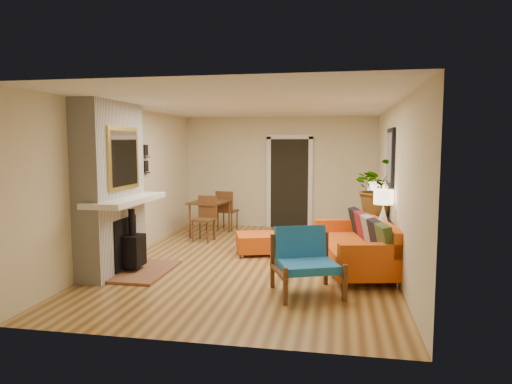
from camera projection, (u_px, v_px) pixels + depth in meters
room_shell at (303, 177)px, 10.05m from camera, size 6.50×6.50×6.50m
fireplace at (113, 192)px, 6.95m from camera, size 1.09×1.68×2.60m
sofa at (360, 245)px, 7.18m from camera, size 1.37×2.33×0.86m
ottoman at (257, 242)px, 8.21m from camera, size 0.88×0.88×0.36m
blue_chair at (305, 257)px, 6.06m from camera, size 1.05×1.04×0.86m
dining_table at (213, 208)px, 9.83m from camera, size 0.88×1.73×0.91m
console_table at (379, 226)px, 7.71m from camera, size 0.34×1.85×0.72m
lamp_near at (383, 203)px, 7.01m from camera, size 0.30×0.30×0.54m
lamp_far at (376, 193)px, 8.39m from camera, size 0.30×0.30×0.54m
houseplant at (378, 187)px, 7.87m from camera, size 1.10×1.03×0.99m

